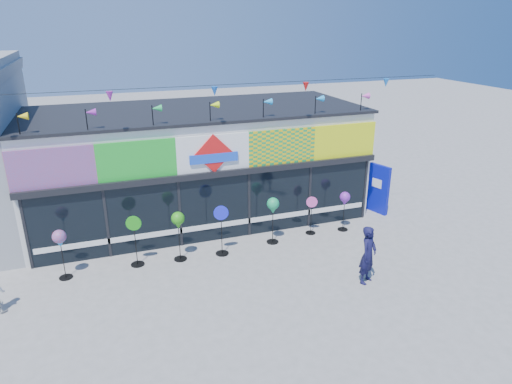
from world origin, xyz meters
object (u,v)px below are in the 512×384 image
spinner_2 (178,222)px  spinner_1 (135,240)px  adult_man (368,255)px  spinner_0 (60,240)px  spinner_5 (311,214)px  spinner_4 (273,207)px  spinner_3 (221,229)px  blue_sign (378,189)px  spinner_6 (345,200)px

spinner_2 → spinner_1: bearing=175.6°
spinner_1 → adult_man: 6.92m
spinner_1 → adult_man: size_ratio=0.95×
spinner_0 → spinner_5: (8.11, 0.32, -0.50)m
spinner_1 → spinner_2: size_ratio=1.01×
adult_man → spinner_0: bearing=125.7°
spinner_2 → spinner_5: 4.77m
spinner_0 → spinner_4: size_ratio=0.95×
spinner_5 → adult_man: (0.10, -3.45, 0.13)m
spinner_2 → spinner_3: size_ratio=0.97×
blue_sign → spinner_0: blue_sign is taller
spinner_5 → blue_sign: bearing=15.3°
spinner_0 → spinner_2: (3.39, -0.02, 0.06)m
spinner_3 → adult_man: (3.48, -3.01, -0.02)m
spinner_3 → blue_sign: bearing=11.3°
spinner_0 → spinner_2: bearing=-0.3°
spinner_4 → spinner_5: size_ratio=1.17×
blue_sign → spinner_1: (-9.35, -1.14, -0.10)m
spinner_5 → spinner_6: 1.30m
spinner_6 → adult_man: 3.51m
blue_sign → spinner_6: 2.33m
spinner_2 → spinner_5: size_ratio=1.17×
blue_sign → spinner_3: size_ratio=1.15×
spinner_0 → adult_man: bearing=-20.8°
blue_sign → spinner_1: size_ratio=1.17×
spinner_3 → spinner_6: bearing=3.7°
blue_sign → spinner_5: (-3.31, -0.90, -0.23)m
spinner_2 → adult_man: (4.82, -3.10, -0.43)m
spinner_4 → spinner_2: bearing=-177.6°
spinner_1 → spinner_6: spinner_1 is taller
spinner_3 → spinner_4: spinner_3 is taller
blue_sign → adult_man: bearing=-144.3°
spinner_0 → spinner_6: spinner_0 is taller
spinner_0 → spinner_6: (9.34, 0.19, -0.07)m
adult_man → spinner_2: bearing=113.8°
spinner_2 → adult_man: 5.75m
blue_sign → spinner_6: blue_sign is taller
spinner_2 → spinner_6: (5.95, 0.21, -0.13)m
spinner_1 → spinner_2: spinner_1 is taller
blue_sign → spinner_3: blue_sign is taller
spinner_4 → adult_man: adult_man is taller
spinner_4 → adult_man: size_ratio=0.94×
spinner_3 → spinner_4: bearing=6.9°
spinner_0 → spinner_6: 9.34m
spinner_2 → spinner_6: size_ratio=1.11×
spinner_4 → spinner_6: (2.76, 0.08, -0.14)m
blue_sign → spinner_2: (-8.03, -1.25, 0.33)m
spinner_0 → spinner_3: spinner_3 is taller
spinner_6 → adult_man: size_ratio=0.84×
spinner_2 → spinner_3: bearing=-3.8°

